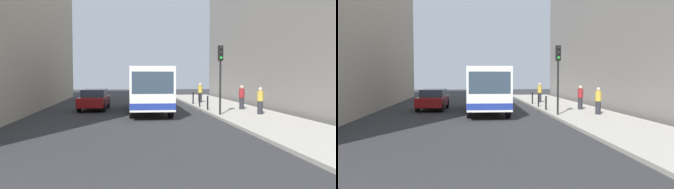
# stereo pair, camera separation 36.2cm
# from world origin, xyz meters

# --- Properties ---
(ground_plane) EXTENTS (80.00, 80.00, 0.00)m
(ground_plane) POSITION_xyz_m (0.00, 0.00, 0.00)
(ground_plane) COLOR #2D2D30
(sidewalk) EXTENTS (4.40, 40.00, 0.15)m
(sidewalk) POSITION_xyz_m (5.40, 0.00, 0.07)
(sidewalk) COLOR #ADA89E
(sidewalk) RESTS_ON ground
(building_right) EXTENTS (7.00, 32.00, 13.58)m
(building_right) POSITION_xyz_m (11.50, 4.00, 6.79)
(building_right) COLOR gray
(building_right) RESTS_ON ground
(bus) EXTENTS (2.74, 11.07, 3.00)m
(bus) POSITION_xyz_m (-0.47, 2.72, 1.73)
(bus) COLOR white
(bus) RESTS_ON ground
(car_beside_bus) EXTENTS (2.08, 4.50, 1.48)m
(car_beside_bus) POSITION_xyz_m (-4.26, 4.02, 0.78)
(car_beside_bus) COLOR maroon
(car_beside_bus) RESTS_ON ground
(traffic_light) EXTENTS (0.28, 0.33, 4.10)m
(traffic_light) POSITION_xyz_m (3.55, -1.37, 3.01)
(traffic_light) COLOR black
(traffic_light) RESTS_ON sidewalk
(bollard_near) EXTENTS (0.11, 0.11, 0.95)m
(bollard_near) POSITION_xyz_m (3.45, 1.45, 0.62)
(bollard_near) COLOR black
(bollard_near) RESTS_ON sidewalk
(bollard_mid) EXTENTS (0.11, 0.11, 0.95)m
(bollard_mid) POSITION_xyz_m (3.45, 4.02, 0.62)
(bollard_mid) COLOR black
(bollard_mid) RESTS_ON sidewalk
(bollard_far) EXTENTS (0.11, 0.11, 0.95)m
(bollard_far) POSITION_xyz_m (3.45, 6.60, 0.62)
(bollard_far) COLOR black
(bollard_far) RESTS_ON sidewalk
(pedestrian_near_signal) EXTENTS (0.38, 0.38, 1.62)m
(pedestrian_near_signal) POSITION_xyz_m (6.01, -1.42, 0.96)
(pedestrian_near_signal) COLOR #26262D
(pedestrian_near_signal) RESTS_ON sidewalk
(pedestrian_mid_sidewalk) EXTENTS (0.38, 0.38, 1.64)m
(pedestrian_mid_sidewalk) POSITION_xyz_m (5.91, 1.73, 0.96)
(pedestrian_mid_sidewalk) COLOR #26262D
(pedestrian_mid_sidewalk) RESTS_ON sidewalk
(pedestrian_far_sidewalk) EXTENTS (0.38, 0.38, 1.68)m
(pedestrian_far_sidewalk) POSITION_xyz_m (4.37, 8.20, 0.99)
(pedestrian_far_sidewalk) COLOR #26262D
(pedestrian_far_sidewalk) RESTS_ON sidewalk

